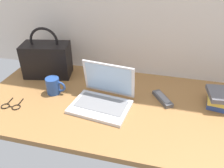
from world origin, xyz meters
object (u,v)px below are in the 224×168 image
remote_control_near (162,99)px  remote_control_far (97,74)px  book_stack (224,99)px  laptop (103,97)px  eyeglasses (11,106)px  coffee_mug (54,86)px  handbag (47,59)px

remote_control_near → remote_control_far: bearing=158.1°
remote_control_near → book_stack: size_ratio=0.84×
book_stack → laptop: bearing=-167.9°
eyeglasses → coffee_mug: bearing=47.5°
book_stack → handbag: bearing=175.0°
laptop → remote_control_far: 0.32m
remote_control_near → eyeglasses: remote_control_near is taller
laptop → handbag: 0.51m
coffee_mug → book_stack: size_ratio=0.63×
remote_control_far → eyeglasses: bearing=-128.4°
laptop → remote_control_near: laptop is taller
laptop → book_stack: size_ratio=1.78×
coffee_mug → handbag: size_ratio=0.36×
remote_control_far → handbag: size_ratio=0.50×
coffee_mug → eyeglasses: bearing=-132.5°
laptop → book_stack: bearing=12.1°
handbag → book_stack: handbag is taller
handbag → book_stack: (1.09, -0.10, -0.07)m
laptop → coffee_mug: bearing=173.6°
book_stack → remote_control_far: bearing=168.5°
remote_control_near → handbag: bearing=171.1°
book_stack → eyeglasses: bearing=-165.7°
remote_control_far → book_stack: size_ratio=0.87×
remote_control_far → handbag: handbag is taller
remote_control_near → handbag: size_ratio=0.48×
handbag → remote_control_near: bearing=-8.9°
laptop → handbag: size_ratio=1.01×
coffee_mug → remote_control_near: size_ratio=0.75×
coffee_mug → handbag: bearing=124.6°
eyeglasses → handbag: 0.40m
remote_control_near → laptop: bearing=-160.4°
coffee_mug → book_stack: (0.95, 0.10, -0.00)m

